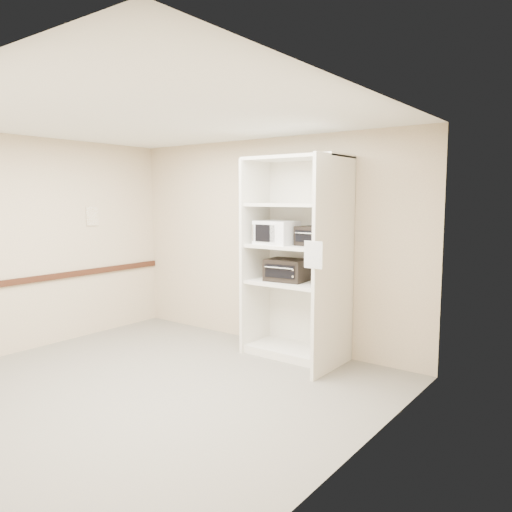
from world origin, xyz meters
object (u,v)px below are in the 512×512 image
Objects in this scene: toaster_oven_lower at (287,270)px; shelving_unit at (299,265)px; microwave at (276,233)px; toaster_oven_upper at (315,236)px.

shelving_unit is at bearing -8.81° from toaster_oven_lower.
toaster_oven_lower is at bearing 30.22° from microwave.
shelving_unit is 0.20m from toaster_oven_lower.
microwave is 0.98× the size of toaster_oven_lower.
shelving_unit is 0.40m from toaster_oven_upper.
shelving_unit reaches higher than toaster_oven_lower.
toaster_oven_lower is at bearing 176.57° from shelving_unit.
toaster_oven_upper is at bearing 14.37° from microwave.
shelving_unit is 0.49m from microwave.
microwave reaches higher than toaster_oven_lower.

